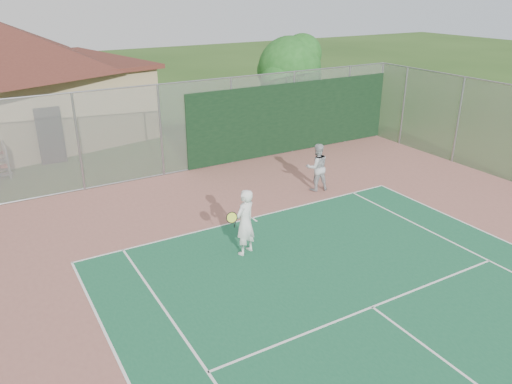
% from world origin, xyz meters
% --- Properties ---
extents(back_fence, '(20.08, 0.11, 3.53)m').
position_xyz_m(back_fence, '(2.11, 16.98, 1.67)').
color(back_fence, gray).
rests_on(back_fence, ground).
extents(side_fence_right, '(0.08, 9.00, 3.50)m').
position_xyz_m(side_fence_right, '(10.00, 12.50, 1.75)').
color(side_fence_right, gray).
rests_on(side_fence_right, ground).
extents(tree, '(3.46, 3.28, 4.83)m').
position_xyz_m(tree, '(6.25, 19.09, 3.17)').
color(tree, '#321E12').
rests_on(tree, ground).
extents(player_white_front, '(1.12, 0.75, 1.85)m').
position_xyz_m(player_white_front, '(-1.28, 10.04, 0.93)').
color(player_white_front, silver).
rests_on(player_white_front, ground).
extents(player_grey_back, '(0.96, 0.82, 1.71)m').
position_xyz_m(player_grey_back, '(3.16, 12.79, 0.85)').
color(player_grey_back, '#AAADAF').
rests_on(player_grey_back, ground).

